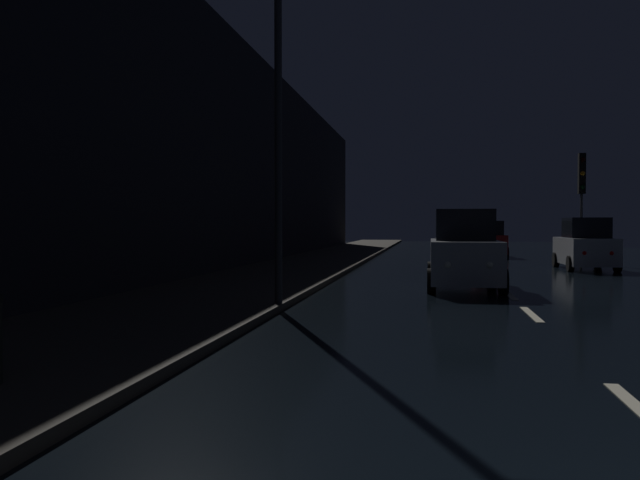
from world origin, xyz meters
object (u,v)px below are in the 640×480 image
object	(u,v)px
car_approaching_headlights	(464,252)
car_parked_right_far	(585,246)
car_distant_taillights	(489,240)
traffic_light_far_right	(582,183)
streetlamp_overhead	(298,65)

from	to	relation	value
car_approaching_headlights	car_parked_right_far	bearing A→B (deg)	148.55
car_approaching_headlights	car_distant_taillights	size ratio (longest dim) A/B	1.10
traffic_light_far_right	car_distant_taillights	bearing A→B (deg)	-144.56
streetlamp_overhead	car_distant_taillights	bearing A→B (deg)	75.82
streetlamp_overhead	car_parked_right_far	distance (m)	17.15
car_approaching_headlights	streetlamp_overhead	bearing A→B (deg)	-33.87
car_parked_right_far	streetlamp_overhead	bearing A→B (deg)	147.59
car_approaching_headlights	car_parked_right_far	size ratio (longest dim) A/B	1.07
traffic_light_far_right	car_approaching_headlights	bearing A→B (deg)	-24.38
streetlamp_overhead	car_distant_taillights	xyz separation A→B (m)	(5.98, 23.69, -4.22)
streetlamp_overhead	car_distant_taillights	world-z (taller)	streetlamp_overhead
car_approaching_headlights	car_parked_right_far	xyz separation A→B (m)	(5.24, 8.56, -0.07)
traffic_light_far_right	car_parked_right_far	bearing A→B (deg)	-9.82
traffic_light_far_right	car_approaching_headlights	world-z (taller)	traffic_light_far_right
car_distant_taillights	car_approaching_headlights	bearing A→B (deg)	172.78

